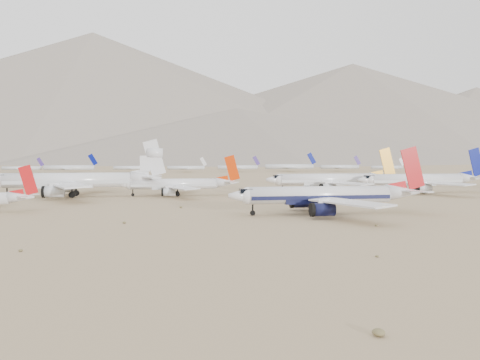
{
  "coord_description": "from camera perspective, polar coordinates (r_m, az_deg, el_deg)",
  "views": [
    {
      "loc": [
        -34.5,
        -123.18,
        15.44
      ],
      "look_at": [
        -9.47,
        35.91,
        7.0
      ],
      "focal_mm": 35.0,
      "sensor_mm": 36.0,
      "label": 1
    }
  ],
  "objects": [
    {
      "name": "ground",
      "position": [
        128.85,
        6.67,
        -3.9
      ],
      "size": [
        7000.0,
        7000.0,
        0.0
      ],
      "primitive_type": "plane",
      "color": "#81664B",
      "rests_on": "ground"
    },
    {
      "name": "main_airliner",
      "position": [
        125.26,
        10.68,
        -1.86
      ],
      "size": [
        51.0,
        49.81,
        18.0
      ],
      "color": "silver",
      "rests_on": "ground"
    },
    {
      "name": "row2_navy_widebody",
      "position": [
        207.32,
        21.22,
        -0.01
      ],
      "size": [
        53.12,
        51.95,
        18.9
      ],
      "color": "silver",
      "rests_on": "ground"
    },
    {
      "name": "row2_gold_tail",
      "position": [
        198.82,
        11.04,
        0.02
      ],
      "size": [
        53.22,
        52.05,
        18.95
      ],
      "color": "silver",
      "rests_on": "ground"
    },
    {
      "name": "row2_orange_tail",
      "position": [
        180.75,
        -7.46,
        -0.52
      ],
      "size": [
        44.07,
        43.11,
        15.72
      ],
      "color": "silver",
      "rests_on": "ground"
    },
    {
      "name": "row2_white_trijet",
      "position": [
        184.42,
        -19.11,
        -0.0
      ],
      "size": [
        61.58,
        60.18,
        21.82
      ],
      "color": "silver",
      "rests_on": "ground"
    },
    {
      "name": "distant_storage_row",
      "position": [
        438.18,
        -7.83,
        1.53
      ],
      "size": [
        470.01,
        53.04,
        16.21
      ],
      "color": "silver",
      "rests_on": "ground"
    },
    {
      "name": "mountain_range",
      "position": [
        1782.88,
        -5.6,
        8.61
      ],
      "size": [
        7354.0,
        3024.0,
        470.0
      ],
      "color": "slate",
      "rests_on": "ground"
    },
    {
      "name": "foothills",
      "position": [
        1346.76,
        15.76,
        5.09
      ],
      "size": [
        4637.5,
        1395.0,
        155.0
      ],
      "color": "slate",
      "rests_on": "ground"
    },
    {
      "name": "desert_scrub",
      "position": [
        102.03,
        12.35,
        -5.61
      ],
      "size": [
        261.14,
        121.67,
        0.63
      ],
      "color": "brown",
      "rests_on": "ground"
    }
  ]
}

